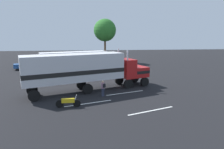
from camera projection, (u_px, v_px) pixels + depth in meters
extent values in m
plane|color=black|center=(124.00, 85.00, 24.41)|extent=(120.00, 120.00, 0.00)
cube|color=silver|center=(125.00, 93.00, 20.94)|extent=(4.24, 1.48, 0.01)
cube|color=silver|center=(89.00, 103.00, 17.70)|extent=(4.26, 1.44, 0.01)
cube|color=silver|center=(151.00, 111.00, 15.94)|extent=(4.22, 1.55, 0.01)
cube|color=#B21919|center=(138.00, 71.00, 24.21)|extent=(2.53, 2.96, 1.20)
cube|color=#B21919|center=(127.00, 68.00, 23.42)|extent=(2.16, 2.82, 2.20)
cube|color=silver|center=(144.00, 71.00, 24.62)|extent=(0.78, 2.01, 1.08)
cube|color=black|center=(138.00, 71.00, 24.20)|extent=(2.55, 3.00, 0.36)
cylinder|color=silver|center=(118.00, 62.00, 24.02)|extent=(0.18, 0.18, 3.40)
cylinder|color=silver|center=(127.00, 65.00, 22.09)|extent=(0.18, 0.18, 3.40)
cube|color=silver|center=(75.00, 67.00, 20.53)|extent=(10.76, 5.97, 2.80)
cube|color=black|center=(75.00, 71.00, 20.61)|extent=(10.78, 6.01, 0.44)
cylinder|color=silver|center=(124.00, 76.00, 24.98)|extent=(1.44, 1.04, 0.64)
cylinder|color=black|center=(135.00, 78.00, 25.53)|extent=(1.14, 0.65, 1.10)
cylinder|color=black|center=(145.00, 82.00, 23.60)|extent=(1.14, 0.65, 1.10)
cylinder|color=black|center=(119.00, 80.00, 24.53)|extent=(1.14, 0.65, 1.10)
cylinder|color=black|center=(128.00, 84.00, 22.60)|extent=(1.14, 0.65, 1.10)
cylinder|color=black|center=(81.00, 84.00, 22.36)|extent=(1.14, 0.65, 1.10)
cylinder|color=black|center=(88.00, 89.00, 20.43)|extent=(1.14, 0.65, 1.10)
cylinder|color=black|center=(32.00, 90.00, 20.06)|extent=(1.14, 0.65, 1.10)
cylinder|color=black|center=(34.00, 96.00, 18.13)|extent=(1.14, 0.65, 1.10)
cylinder|color=#2D3347|center=(102.00, 92.00, 19.69)|extent=(0.18, 0.18, 0.82)
cylinder|color=#2D3347|center=(103.00, 92.00, 19.79)|extent=(0.18, 0.18, 0.82)
cylinder|color=#A5728C|center=(103.00, 86.00, 19.60)|extent=(0.34, 0.34, 0.58)
sphere|color=tan|center=(103.00, 82.00, 19.52)|extent=(0.23, 0.23, 0.23)
cube|color=black|center=(104.00, 86.00, 19.45)|extent=(0.30, 0.28, 0.36)
cube|color=silver|center=(75.00, 60.00, 32.73)|extent=(11.24, 5.91, 2.90)
cube|color=black|center=(74.00, 57.00, 32.62)|extent=(10.63, 5.74, 0.90)
cylinder|color=black|center=(95.00, 66.00, 35.73)|extent=(1.04, 0.58, 1.00)
cylinder|color=black|center=(100.00, 68.00, 33.74)|extent=(1.04, 0.58, 1.00)
cylinder|color=black|center=(51.00, 70.00, 32.45)|extent=(1.04, 0.58, 1.00)
cylinder|color=black|center=(54.00, 72.00, 30.46)|extent=(1.04, 0.58, 1.00)
cube|color=#234C8C|center=(27.00, 65.00, 35.77)|extent=(4.72, 2.91, 0.70)
cube|color=#1E232D|center=(26.00, 62.00, 35.58)|extent=(2.47, 2.16, 0.55)
cylinder|color=black|center=(36.00, 66.00, 37.11)|extent=(0.68, 0.38, 0.64)
cylinder|color=black|center=(36.00, 68.00, 35.70)|extent=(0.68, 0.38, 0.64)
cylinder|color=black|center=(18.00, 67.00, 35.99)|extent=(0.68, 0.38, 0.64)
cylinder|color=black|center=(18.00, 69.00, 34.57)|extent=(0.68, 0.38, 0.64)
cylinder|color=black|center=(77.00, 103.00, 16.71)|extent=(0.66, 0.12, 0.66)
cylinder|color=black|center=(60.00, 104.00, 16.59)|extent=(0.66, 0.12, 0.66)
cube|color=gold|center=(68.00, 101.00, 16.59)|extent=(1.11, 0.28, 0.36)
cylinder|color=silver|center=(75.00, 98.00, 16.61)|extent=(0.29, 0.08, 0.69)
cylinder|color=brown|center=(105.00, 50.00, 44.93)|extent=(0.44, 0.44, 5.50)
sphere|color=#2B7027|center=(105.00, 30.00, 44.05)|extent=(5.05, 5.05, 5.05)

